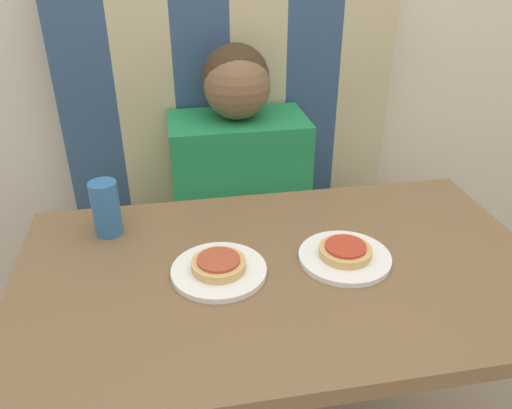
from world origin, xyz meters
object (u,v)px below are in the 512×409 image
object	(u,v)px
person	(238,151)
pizza_left	(219,265)
pizza_right	(346,252)
drinking_cup	(106,208)
plate_right	(345,258)
plate_left	(219,272)

from	to	relation	value
person	pizza_left	world-z (taller)	person
pizza_right	drinking_cup	size ratio (longest dim) A/B	0.86
plate_right	pizza_right	xyz separation A→B (m)	(-0.00, 0.00, 0.02)
person	plate_right	world-z (taller)	person
person	plate_left	xyz separation A→B (m)	(-0.13, -0.63, 0.01)
drinking_cup	person	bearing A→B (deg)	50.09
person	plate_left	distance (m)	0.65
person	plate_left	world-z (taller)	person
plate_left	pizza_right	size ratio (longest dim) A/B	1.76
pizza_left	plate_left	bearing A→B (deg)	180.00
plate_left	plate_right	world-z (taller)	same
plate_right	drinking_cup	world-z (taller)	drinking_cup
pizza_right	plate_left	bearing A→B (deg)	180.00
person	plate_left	size ratio (longest dim) A/B	3.12
pizza_right	pizza_left	bearing A→B (deg)	180.00
plate_left	pizza_left	size ratio (longest dim) A/B	1.76
plate_left	drinking_cup	world-z (taller)	drinking_cup
plate_left	pizza_left	world-z (taller)	pizza_left
person	drinking_cup	size ratio (longest dim) A/B	4.72
pizza_right	drinking_cup	bearing A→B (deg)	157.76
pizza_left	pizza_right	bearing A→B (deg)	0.00
person	drinking_cup	xyz separation A→B (m)	(-0.36, -0.43, 0.07)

